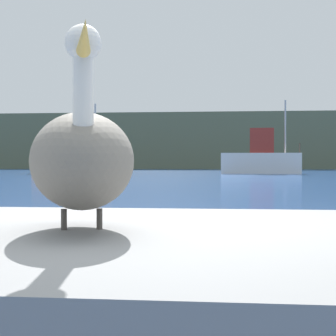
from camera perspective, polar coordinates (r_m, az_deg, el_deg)
ground_plane at (r=3.64m, az=-1.45°, el=-14.79°), size 260.00×260.00×0.00m
hillside_backdrop at (r=72.57m, az=6.14°, el=2.44°), size 140.00×14.98×6.25m
pier_dock at (r=3.05m, az=-8.16°, el=-11.79°), size 3.85×2.83×0.63m
pelican at (r=2.97m, az=-8.18°, el=0.91°), size 0.77×1.42×0.93m
fishing_boat_white at (r=43.54m, az=8.87°, el=0.95°), size 5.73×1.98×5.26m
fishing_boat_orange at (r=44.08m, az=-8.92°, el=0.83°), size 5.94×3.36×5.10m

